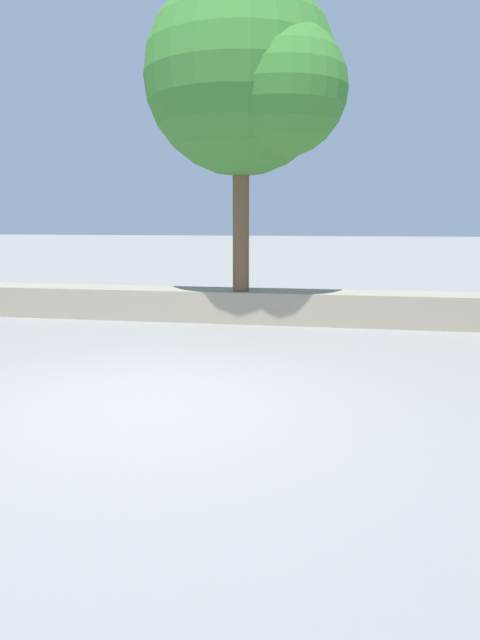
{
  "coord_description": "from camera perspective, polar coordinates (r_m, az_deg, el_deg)",
  "views": [
    {
      "loc": [
        1.83,
        -5.12,
        1.77
      ],
      "look_at": [
        0.69,
        1.2,
        0.65
      ],
      "focal_mm": 32.25,
      "sensor_mm": 36.0,
      "label": 1
    }
  ],
  "objects": [
    {
      "name": "ground_plane",
      "position": [
        5.72,
        -9.09,
        -8.27
      ],
      "size": [
        120.0,
        120.0,
        0.0
      ],
      "primitive_type": "plane",
      "color": "gray"
    },
    {
      "name": "stone_wall",
      "position": [
        10.2,
        -0.25,
        1.47
      ],
      "size": [
        36.0,
        0.8,
        0.55
      ],
      "primitive_type": "cube",
      "color": "gray",
      "rests_on": "ground"
    },
    {
      "name": "leafy_tree_far_left",
      "position": [
        10.05,
        0.92,
        22.71
      ],
      "size": [
        3.33,
        3.17,
        5.12
      ],
      "color": "brown",
      "rests_on": "stone_wall"
    }
  ]
}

